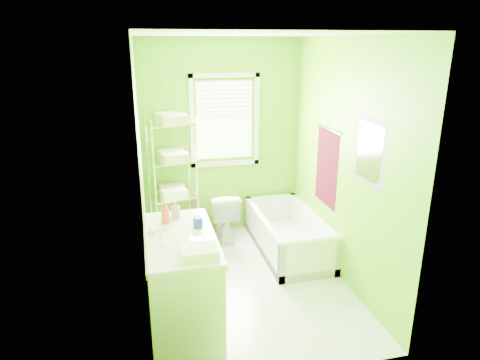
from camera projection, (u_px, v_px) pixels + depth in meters
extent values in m
plane|color=silver|center=(247.00, 281.00, 4.74)|extent=(2.90, 2.90, 0.00)
cube|color=#5BA608|center=(221.00, 139.00, 5.69)|extent=(2.10, 0.04, 2.60)
cube|color=#5BA608|center=(298.00, 226.00, 3.00)|extent=(2.10, 0.04, 2.60)
cube|color=#5BA608|center=(142.00, 176.00, 4.12)|extent=(0.04, 2.90, 2.60)
cube|color=#5BA608|center=(343.00, 163.00, 4.57)|extent=(0.04, 2.90, 2.60)
cube|color=white|center=(248.00, 34.00, 3.94)|extent=(2.10, 2.90, 0.04)
cube|color=white|center=(225.00, 120.00, 5.61)|extent=(0.74, 0.01, 1.01)
cube|color=white|center=(225.00, 163.00, 5.77)|extent=(0.92, 0.05, 0.06)
cube|color=white|center=(224.00, 75.00, 5.41)|extent=(0.92, 0.05, 0.06)
cube|color=white|center=(192.00, 122.00, 5.50)|extent=(0.06, 0.05, 1.22)
cube|color=white|center=(257.00, 119.00, 5.68)|extent=(0.06, 0.05, 1.22)
cube|color=white|center=(225.00, 98.00, 5.50)|extent=(0.72, 0.02, 0.50)
cube|color=white|center=(148.00, 251.00, 3.28)|extent=(0.02, 0.80, 2.00)
sphere|color=gold|center=(151.00, 233.00, 3.60)|extent=(0.07, 0.07, 0.07)
cube|color=#470817|center=(327.00, 167.00, 4.94)|extent=(0.02, 0.58, 0.90)
cylinder|color=silver|center=(328.00, 129.00, 4.79)|extent=(0.02, 0.62, 0.02)
cube|color=#CC5972|center=(370.00, 153.00, 3.98)|extent=(0.02, 0.54, 0.64)
cube|color=white|center=(369.00, 153.00, 3.98)|extent=(0.01, 0.44, 0.54)
cube|color=white|center=(287.00, 246.00, 5.45)|extent=(0.73, 1.56, 0.10)
cube|color=white|center=(263.00, 235.00, 5.33)|extent=(0.07, 1.56, 0.47)
cube|color=white|center=(312.00, 230.00, 5.47)|extent=(0.07, 1.56, 0.47)
cube|color=white|center=(310.00, 261.00, 4.71)|extent=(0.73, 0.07, 0.47)
cube|color=white|center=(270.00, 211.00, 6.08)|extent=(0.73, 0.07, 0.47)
cylinder|color=white|center=(311.00, 242.00, 4.64)|extent=(0.73, 0.07, 0.07)
cylinder|color=#121AAB|center=(302.00, 260.00, 4.94)|extent=(0.30, 0.30, 0.05)
cylinder|color=yellow|center=(303.00, 256.00, 4.92)|extent=(0.28, 0.28, 0.04)
cube|color=#121AAB|center=(301.00, 248.00, 5.02)|extent=(0.22, 0.07, 0.20)
imported|color=white|center=(223.00, 215.00, 5.69)|extent=(0.38, 0.66, 0.66)
cube|color=white|center=(182.00, 283.00, 3.91)|extent=(0.59, 1.18, 0.86)
cube|color=silver|center=(180.00, 238.00, 3.77)|extent=(0.62, 1.21, 0.05)
ellipsoid|color=white|center=(184.00, 247.00, 3.63)|extent=(0.41, 0.53, 0.14)
cylinder|color=silver|center=(161.00, 238.00, 3.56)|extent=(0.03, 0.03, 0.16)
cylinder|color=silver|center=(160.00, 231.00, 3.53)|extent=(0.12, 0.02, 0.02)
imported|color=#DF4145|center=(165.00, 212.00, 4.00)|extent=(0.10, 0.10, 0.21)
imported|color=#C47F98|center=(176.00, 210.00, 4.12)|extent=(0.09, 0.09, 0.17)
cylinder|color=#1C24B6|center=(198.00, 222.00, 3.92)|extent=(0.09, 0.09, 0.10)
cube|color=white|center=(199.00, 252.00, 3.40)|extent=(0.29, 0.23, 0.07)
cylinder|color=silver|center=(155.00, 188.00, 5.20)|extent=(0.02, 0.02, 1.68)
cylinder|color=silver|center=(149.00, 180.00, 5.49)|extent=(0.02, 0.02, 1.68)
cylinder|color=silver|center=(197.00, 182.00, 5.42)|extent=(0.02, 0.02, 1.68)
cylinder|color=silver|center=(189.00, 175.00, 5.70)|extent=(0.02, 0.02, 1.68)
cube|color=silver|center=(175.00, 230.00, 5.66)|extent=(0.62, 0.45, 0.02)
cube|color=silver|center=(174.00, 196.00, 5.52)|extent=(0.62, 0.45, 0.02)
cube|color=silver|center=(172.00, 161.00, 5.37)|extent=(0.62, 0.45, 0.02)
cube|color=silver|center=(170.00, 124.00, 5.23)|extent=(0.62, 0.45, 0.02)
cube|color=#DBCD86|center=(174.00, 120.00, 5.13)|extent=(0.35, 0.27, 0.12)
cube|color=white|center=(168.00, 117.00, 5.32)|extent=(0.35, 0.27, 0.12)
cube|color=#DBCD86|center=(175.00, 158.00, 5.27)|extent=(0.35, 0.27, 0.12)
cube|color=#DBCD86|center=(170.00, 154.00, 5.47)|extent=(0.35, 0.27, 0.12)
cube|color=white|center=(174.00, 194.00, 5.42)|extent=(0.35, 0.27, 0.12)
cube|color=pink|center=(171.00, 188.00, 5.62)|extent=(0.35, 0.27, 0.12)
cube|color=pink|center=(195.00, 212.00, 5.71)|extent=(0.09, 0.29, 0.52)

